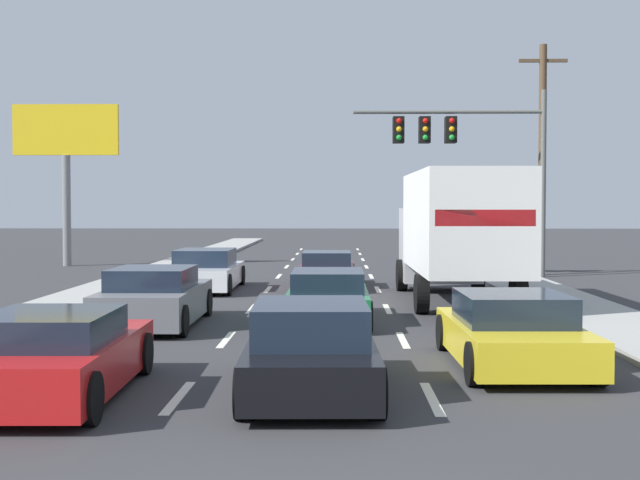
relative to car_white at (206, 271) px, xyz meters
name	(u,v)px	position (x,y,z in m)	size (l,w,h in m)	color
ground_plane	(325,279)	(3.59, 4.26, -0.58)	(140.00, 140.00, 0.00)	#333335
sidewalk_right	(536,291)	(9.95, -0.74, -0.51)	(2.22, 80.00, 0.14)	#9E9E99
sidewalk_left	(110,290)	(-2.77, -0.74, -0.51)	(2.22, 80.00, 0.14)	#9E9E99
lane_markings	(323,289)	(3.59, 0.23, -0.58)	(3.54, 52.00, 0.01)	silver
car_white	(206,271)	(0.00, 0.00, 0.00)	(1.99, 4.58, 1.26)	white
car_gray	(155,298)	(0.11, -7.90, 0.01)	(1.94, 4.36, 1.27)	slate
car_red	(55,356)	(0.24, -14.80, -0.03)	(1.99, 4.20, 1.18)	red
car_maroon	(327,271)	(3.71, 0.93, -0.06)	(1.82, 4.53, 1.14)	maroon
car_green	(328,297)	(3.82, -7.20, -0.04)	(1.86, 4.34, 1.16)	#196B38
car_black	(311,351)	(3.66, -14.46, -0.01)	(1.92, 4.16, 1.26)	black
box_truck	(456,228)	(7.19, -3.47, 1.41)	(2.67, 8.62, 3.44)	white
car_yellow	(512,332)	(6.84, -12.42, -0.04)	(2.03, 4.20, 1.18)	yellow
traffic_signal_mast	(456,141)	(8.37, 5.08, 4.37)	(7.00, 0.69, 6.79)	#595B56
utility_pole_mid	(542,157)	(11.70, 6.02, 3.85)	(1.80, 0.28, 8.59)	brown
roadside_billboard	(66,149)	(-7.64, 10.56, 4.46)	(4.56, 0.36, 6.96)	slate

